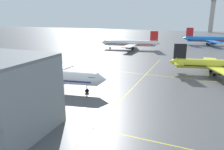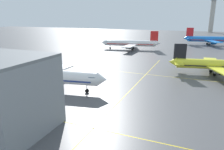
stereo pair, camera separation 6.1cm
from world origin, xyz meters
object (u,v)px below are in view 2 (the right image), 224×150
(airliner_second_row, at_px, (41,76))
(control_tower, at_px, (213,11))
(airliner_third_row, at_px, (218,65))
(airliner_far_right_stand, at_px, (211,39))
(airliner_far_left_stand, at_px, (131,43))

(airliner_second_row, distance_m, control_tower, 243.32)
(airliner_third_row, bearing_deg, control_tower, 89.17)
(airliner_third_row, distance_m, airliner_far_right_stand, 81.22)
(control_tower, bearing_deg, airliner_far_right_stand, -91.37)
(airliner_far_right_stand, bearing_deg, airliner_far_left_stand, -138.39)
(airliner_second_row, height_order, airliner_far_right_stand, airliner_far_right_stand)
(airliner_second_row, xyz_separation_m, airliner_third_row, (45.49, 35.29, -0.37))
(airliner_second_row, distance_m, airliner_far_left_stand, 77.14)
(airliner_far_left_stand, xyz_separation_m, airliner_far_right_stand, (44.34, 39.38, 0.17))
(airliner_third_row, relative_size, airliner_far_left_stand, 0.94)
(airliner_second_row, xyz_separation_m, airliner_far_right_stand, (45.53, 116.51, 0.00))
(airliner_far_right_stand, bearing_deg, airliner_second_row, -111.34)
(control_tower, bearing_deg, airliner_third_row, -90.83)
(airliner_third_row, distance_m, control_tower, 203.36)
(airliner_third_row, height_order, airliner_far_right_stand, airliner_far_right_stand)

